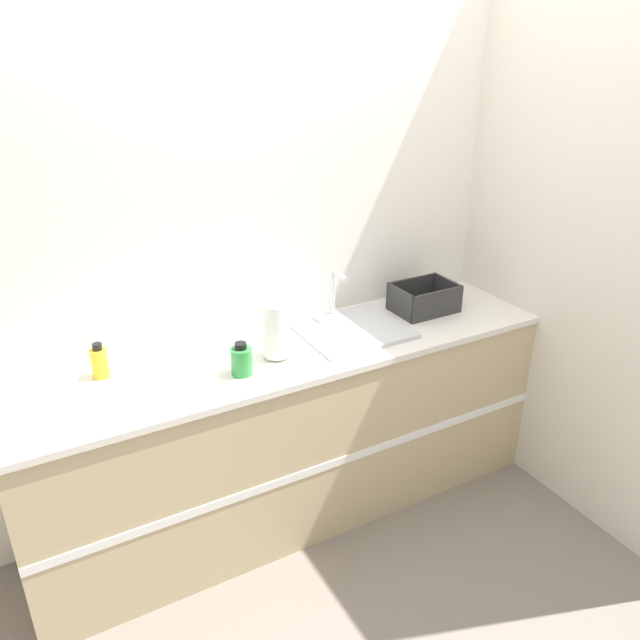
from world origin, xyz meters
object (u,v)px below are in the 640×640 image
Objects in this scene: dish_rack at (424,301)px; bottle_green at (241,360)px; sink at (352,328)px; paper_towel_roll at (276,330)px; bottle_yellow at (100,362)px.

dish_rack is 1.05m from bottle_green.
sink is 3.35× the size of bottle_green.
dish_rack is (0.44, 0.03, 0.04)m from sink.
sink is 0.43m from paper_towel_roll.
paper_towel_roll is 0.86m from dish_rack.
dish_rack is 2.04× the size of bottle_yellow.
paper_towel_roll reaches higher than bottle_green.
bottle_yellow is at bearing 173.33° from sink.
bottle_green is at bearing -168.33° from sink.
bottle_green is at bearing -171.48° from dish_rack.
sink reaches higher than bottle_green.
dish_rack is (0.85, 0.09, -0.07)m from paper_towel_roll.
dish_rack is at bearing 4.15° from sink.
sink is at bearing -6.67° from bottle_yellow.
paper_towel_roll is (-0.41, -0.06, 0.11)m from sink.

